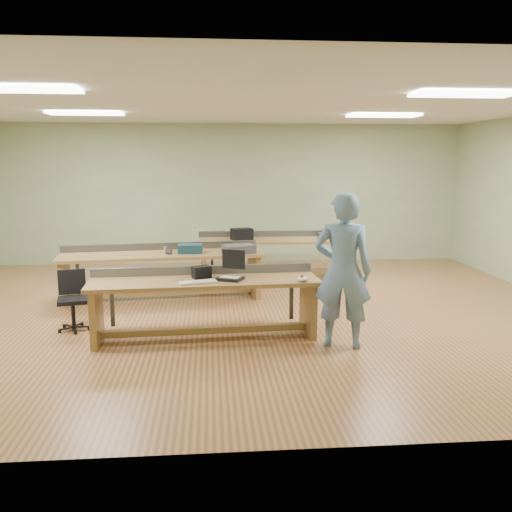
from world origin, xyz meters
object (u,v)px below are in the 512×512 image
object	(u,v)px
workbench_mid	(162,264)
parts_bin_grey	(239,249)
workbench_back	(276,249)
laptop_base	(230,279)
person	(343,271)
task_chair	(73,308)
mug	(169,251)
drinks_can	(165,250)
parts_bin_teal	(190,249)
workbench_front	(205,294)
camera_bag	(202,272)

from	to	relation	value
workbench_mid	parts_bin_grey	xyz separation A→B (m)	(1.23, -0.13, 0.25)
workbench_back	laptop_base	bearing A→B (deg)	-104.66
workbench_mid	laptop_base	world-z (taller)	workbench_mid
person	task_chair	xyz separation A→B (m)	(-3.37, 0.95, -0.64)
person	mug	world-z (taller)	person
mug	drinks_can	bearing A→B (deg)	133.12
laptop_base	task_chair	xyz separation A→B (m)	(-2.05, 0.54, -0.48)
parts_bin_teal	drinks_can	bearing A→B (deg)	-172.41
workbench_mid	workbench_back	bearing A→B (deg)	29.39
workbench_back	task_chair	size ratio (longest dim) A/B	3.79
workbench_front	camera_bag	size ratio (longest dim) A/B	13.04
camera_bag	mug	size ratio (longest dim) A/B	1.97
drinks_can	person	bearing A→B (deg)	-47.18
workbench_front	drinks_can	bearing A→B (deg)	104.74
mug	workbench_front	bearing A→B (deg)	-73.10
person	drinks_can	size ratio (longest dim) A/B	15.98
camera_bag	parts_bin_grey	xyz separation A→B (m)	(0.57, 1.83, -0.01)
camera_bag	drinks_can	size ratio (longest dim) A/B	1.90
task_chair	parts_bin_teal	distance (m)	2.22
workbench_mid	workbench_back	size ratio (longest dim) A/B	1.10
person	laptop_base	xyz separation A→B (m)	(-1.32, 0.41, -0.16)
mug	task_chair	bearing A→B (deg)	-128.98
workbench_back	drinks_can	world-z (taller)	drinks_can
workbench_mid	parts_bin_teal	world-z (taller)	parts_bin_teal
laptop_base	drinks_can	bearing A→B (deg)	140.28
parts_bin_teal	drinks_can	distance (m)	0.40
workbench_back	drinks_can	bearing A→B (deg)	-140.84
workbench_mid	parts_bin_grey	world-z (taller)	parts_bin_grey
workbench_mid	workbench_front	bearing A→B (deg)	-77.37
person	parts_bin_grey	world-z (taller)	person
parts_bin_teal	workbench_back	bearing A→B (deg)	43.35
person	camera_bag	xyz separation A→B (m)	(-1.67, 0.55, -0.10)
parts_bin_grey	mug	xyz separation A→B (m)	(-1.11, -0.00, -0.02)
workbench_front	laptop_base	distance (m)	0.39
workbench_front	drinks_can	size ratio (longest dim) A/B	24.80
person	task_chair	world-z (taller)	person
workbench_front	person	bearing A→B (deg)	-19.86
workbench_front	parts_bin_teal	distance (m)	2.04
workbench_front	camera_bag	world-z (taller)	camera_bag
workbench_front	task_chair	world-z (taller)	workbench_front
laptop_base	parts_bin_grey	xyz separation A→B (m)	(0.21, 1.98, 0.05)
workbench_back	parts_bin_teal	size ratio (longest dim) A/B	7.74
workbench_back	parts_bin_grey	xyz separation A→B (m)	(-0.80, -1.59, 0.26)
workbench_back	parts_bin_teal	distance (m)	2.17
task_chair	laptop_base	bearing A→B (deg)	-27.32
workbench_front	workbench_back	size ratio (longest dim) A/B	0.97
laptop_base	workbench_back	bearing A→B (deg)	99.47
task_chair	parts_bin_grey	distance (m)	2.74
workbench_mid	mug	xyz separation A→B (m)	(0.12, -0.14, 0.23)
workbench_front	laptop_base	size ratio (longest dim) A/B	9.45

